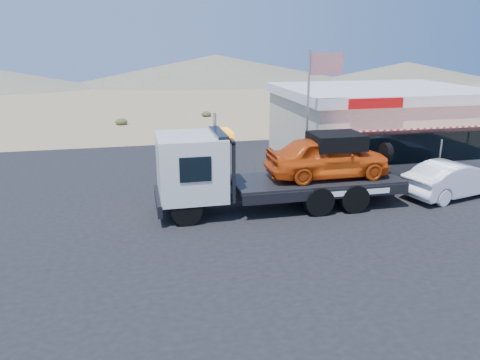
{
  "coord_description": "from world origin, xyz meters",
  "views": [
    {
      "loc": [
        -2.47,
        -14.28,
        6.39
      ],
      "look_at": [
        1.09,
        1.56,
        1.5
      ],
      "focal_mm": 35.0,
      "sensor_mm": 36.0,
      "label": 1
    }
  ],
  "objects_px": {
    "jerky_store": "(377,123)",
    "flagpole": "(313,104)",
    "white_sedan": "(454,179)",
    "tow_truck": "(274,166)"
  },
  "relations": [
    {
      "from": "jerky_store",
      "to": "flagpole",
      "type": "relative_size",
      "value": 1.73
    },
    {
      "from": "white_sedan",
      "to": "jerky_store",
      "type": "height_order",
      "value": "jerky_store"
    },
    {
      "from": "tow_truck",
      "to": "jerky_store",
      "type": "height_order",
      "value": "jerky_store"
    },
    {
      "from": "tow_truck",
      "to": "flagpole",
      "type": "distance_m",
      "value": 3.72
    },
    {
      "from": "tow_truck",
      "to": "white_sedan",
      "type": "distance_m",
      "value": 7.85
    },
    {
      "from": "tow_truck",
      "to": "jerky_store",
      "type": "xyz_separation_m",
      "value": [
        7.87,
        6.54,
        0.29
      ]
    },
    {
      "from": "flagpole",
      "to": "jerky_store",
      "type": "bearing_deg",
      "value": 38.79
    },
    {
      "from": "jerky_store",
      "to": "flagpole",
      "type": "distance_m",
      "value": 7.36
    },
    {
      "from": "white_sedan",
      "to": "tow_truck",
      "type": "bearing_deg",
      "value": 72.84
    },
    {
      "from": "white_sedan",
      "to": "jerky_store",
      "type": "relative_size",
      "value": 0.44
    }
  ]
}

